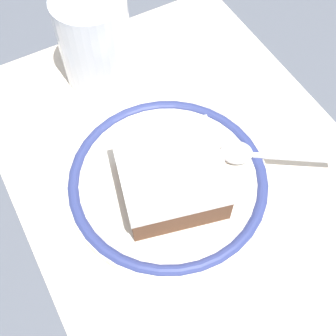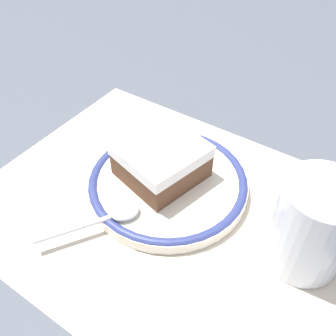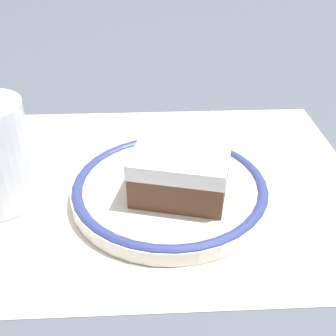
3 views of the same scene
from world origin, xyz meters
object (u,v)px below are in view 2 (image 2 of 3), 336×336
(plate, at_px, (168,182))
(spoon, at_px, (113,215))
(cake_slice, at_px, (161,160))
(cup, at_px, (311,229))
(napkin, at_px, (35,213))
(sugar_packet, at_px, (334,203))

(plate, bearing_deg, spoon, 78.41)
(plate, height_order, cake_slice, cake_slice)
(plate, bearing_deg, cup, 178.67)
(plate, relative_size, napkin, 1.85)
(sugar_packet, bearing_deg, napkin, 35.96)
(cake_slice, bearing_deg, plate, 163.51)
(cake_slice, height_order, sugar_packet, cake_slice)
(cup, relative_size, napkin, 0.97)
(spoon, height_order, napkin, spoon)
(cake_slice, bearing_deg, spoon, 86.63)
(spoon, xyz_separation_m, sugar_packet, (-0.20, -0.17, -0.02))
(plate, xyz_separation_m, napkin, (0.11, 0.12, -0.01))
(plate, distance_m, cake_slice, 0.03)
(cake_slice, distance_m, cup, 0.19)
(cake_slice, distance_m, sugar_packet, 0.22)
(sugar_packet, bearing_deg, cup, 84.05)
(cup, relative_size, sugar_packet, 2.09)
(napkin, bearing_deg, plate, -131.31)
(plate, distance_m, spoon, 0.09)
(cup, bearing_deg, napkin, 22.91)
(cup, bearing_deg, spoon, 22.84)
(spoon, relative_size, cup, 1.04)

